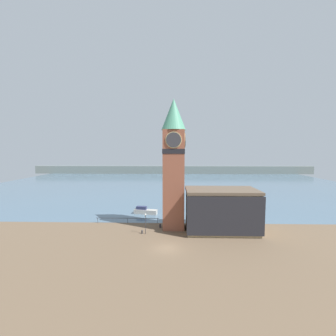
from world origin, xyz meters
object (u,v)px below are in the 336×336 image
at_px(lamp_post, 146,220).
at_px(pier_building, 221,210).
at_px(mooring_bollard_far, 142,232).
at_px(clock_tower, 174,160).
at_px(mooring_bollard_near, 160,225).
at_px(boat_near, 145,211).

bearing_deg(lamp_post, pier_building, 7.90).
height_order(pier_building, mooring_bollard_far, pier_building).
xyz_separation_m(pier_building, mooring_bollard_far, (-14.64, -1.91, -3.61)).
relative_size(clock_tower, pier_building, 1.87).
distance_m(pier_building, lamp_post, 14.19).
distance_m(pier_building, mooring_bollard_far, 15.20).
relative_size(clock_tower, mooring_bollard_near, 32.93).
height_order(boat_near, lamp_post, lamp_post).
xyz_separation_m(clock_tower, lamp_post, (-5.06, -3.35, -10.57)).
bearing_deg(mooring_bollard_far, pier_building, 7.44).
bearing_deg(boat_near, clock_tower, -43.23).
bearing_deg(boat_near, lamp_post, -71.19).
bearing_deg(pier_building, mooring_bollard_far, -172.56).
xyz_separation_m(clock_tower, mooring_bollard_far, (-5.71, -3.32, -12.82)).
xyz_separation_m(clock_tower, mooring_bollard_near, (-2.62, -0.00, -12.78)).
xyz_separation_m(clock_tower, boat_near, (-6.85, 9.45, -12.50)).
bearing_deg(mooring_bollard_far, mooring_bollard_near, 47.02).
height_order(clock_tower, lamp_post, clock_tower).
height_order(clock_tower, pier_building, clock_tower).
bearing_deg(lamp_post, mooring_bollard_near, 53.92).
bearing_deg(lamp_post, clock_tower, 33.51).
height_order(clock_tower, mooring_bollard_far, clock_tower).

